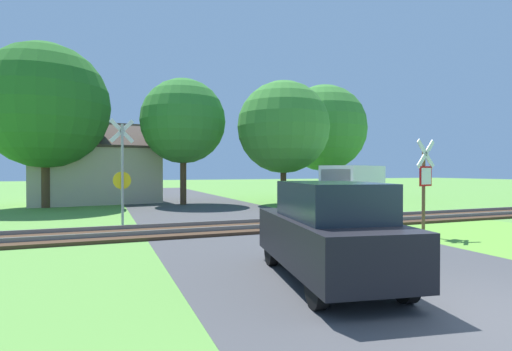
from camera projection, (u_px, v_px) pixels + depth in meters
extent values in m
plane|color=#5B933D|center=(483.00, 316.00, 5.43)|extent=(160.00, 160.00, 0.00)
cube|color=#424244|center=(386.00, 279.00, 7.30)|extent=(7.29, 80.00, 0.01)
cube|color=#422D1E|center=(253.00, 227.00, 13.70)|extent=(60.00, 2.60, 0.10)
cube|color=slate|center=(246.00, 221.00, 14.37)|extent=(60.00, 0.08, 0.12)
cube|color=slate|center=(261.00, 226.00, 13.03)|extent=(60.00, 0.08, 0.12)
cylinder|color=brown|center=(423.00, 193.00, 11.99)|extent=(0.10, 0.10, 2.63)
cube|color=red|center=(426.00, 176.00, 11.93)|extent=(0.59, 0.17, 0.60)
cube|color=white|center=(426.00, 176.00, 11.91)|extent=(0.48, 0.13, 0.49)
cube|color=white|center=(426.00, 154.00, 11.92)|extent=(0.86, 0.24, 0.88)
cube|color=white|center=(426.00, 154.00, 11.92)|extent=(0.86, 0.24, 0.88)
cylinder|color=#9E9EA5|center=(122.00, 175.00, 14.40)|extent=(0.09, 0.09, 3.67)
cube|color=white|center=(122.00, 131.00, 14.44)|extent=(0.87, 0.16, 0.88)
cube|color=white|center=(122.00, 131.00, 14.44)|extent=(0.87, 0.16, 0.88)
cylinder|color=yellow|center=(122.00, 180.00, 14.46)|extent=(0.64, 0.13, 0.64)
cube|color=#C6B293|center=(94.00, 175.00, 24.67)|extent=(7.79, 5.85, 3.46)
cube|color=#473833|center=(97.00, 134.00, 23.55)|extent=(7.87, 3.76, 1.68)
cube|color=#473833|center=(92.00, 137.00, 25.73)|extent=(7.87, 3.76, 1.68)
cube|color=brown|center=(127.00, 137.00, 25.58)|extent=(0.56, 0.56, 1.10)
cylinder|color=#513823|center=(183.00, 179.00, 23.27)|extent=(0.36, 0.36, 3.01)
sphere|color=#337A2D|center=(183.00, 121.00, 23.22)|extent=(4.93, 4.93, 4.93)
cylinder|color=#513823|center=(45.00, 180.00, 21.26)|extent=(0.44, 0.44, 2.94)
sphere|color=#286B23|center=(45.00, 106.00, 21.21)|extent=(6.64, 6.64, 6.64)
cylinder|color=#513823|center=(283.00, 183.00, 23.35)|extent=(0.34, 0.34, 2.50)
sphere|color=#3D8433|center=(283.00, 127.00, 23.31)|extent=(5.39, 5.39, 5.39)
cylinder|color=#513823|center=(324.00, 179.00, 29.42)|extent=(0.39, 0.39, 2.74)
sphere|color=#3D8433|center=(324.00, 128.00, 29.37)|extent=(6.31, 6.31, 6.31)
cube|color=white|center=(354.00, 183.00, 21.41)|extent=(4.58, 3.76, 1.90)
cube|color=white|center=(332.00, 195.00, 19.50)|extent=(1.51, 1.91, 0.90)
cube|color=#19232D|center=(336.00, 178.00, 19.77)|extent=(0.85, 1.41, 0.85)
cube|color=navy|center=(337.00, 189.00, 22.01)|extent=(3.27, 1.91, 0.16)
cylinder|color=black|center=(328.00, 202.00, 20.79)|extent=(0.68, 0.50, 0.68)
cylinder|color=black|center=(356.00, 204.00, 19.82)|extent=(0.68, 0.50, 0.68)
cylinder|color=black|center=(352.00, 199.00, 23.02)|extent=(0.68, 0.50, 0.68)
cylinder|color=black|center=(378.00, 200.00, 22.05)|extent=(0.68, 0.50, 0.68)
cube|color=black|center=(327.00, 241.00, 7.17)|extent=(2.29, 4.22, 0.84)
cube|color=#19232D|center=(332.00, 201.00, 6.96)|extent=(1.74, 2.40, 0.64)
cylinder|color=black|center=(334.00, 248.00, 8.65)|extent=(0.28, 0.62, 0.60)
cylinder|color=black|center=(271.00, 251.00, 8.37)|extent=(0.28, 0.62, 0.60)
cylinder|color=black|center=(405.00, 283.00, 5.98)|extent=(0.28, 0.62, 0.60)
cylinder|color=black|center=(317.00, 288.00, 5.70)|extent=(0.28, 0.62, 0.60)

